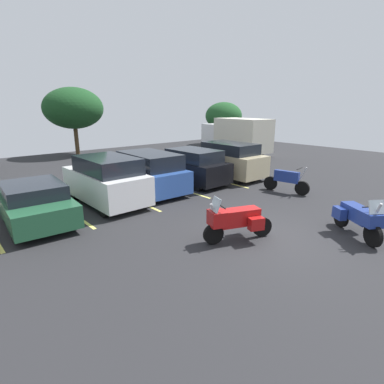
% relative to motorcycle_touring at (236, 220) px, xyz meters
% --- Properties ---
extents(ground, '(44.00, 44.00, 0.10)m').
position_rel_motorcycle_touring_xyz_m(ground, '(1.01, -0.48, -0.71)').
color(ground, '#262628').
extents(motorcycle_touring, '(2.12, 1.23, 1.39)m').
position_rel_motorcycle_touring_xyz_m(motorcycle_touring, '(0.00, 0.00, 0.00)').
color(motorcycle_touring, black).
rests_on(motorcycle_touring, ground).
extents(motorcycle_second, '(0.65, 2.15, 1.29)m').
position_rel_motorcycle_touring_xyz_m(motorcycle_second, '(5.71, 1.96, -0.08)').
color(motorcycle_second, black).
rests_on(motorcycle_second, ground).
extents(motorcycle_third, '(1.41, 1.89, 1.36)m').
position_rel_motorcycle_touring_xyz_m(motorcycle_third, '(3.00, -2.24, -0.01)').
color(motorcycle_third, black).
rests_on(motorcycle_third, ground).
extents(parking_stripes, '(15.74, 5.09, 0.01)m').
position_rel_motorcycle_touring_xyz_m(parking_stripes, '(-0.20, 6.09, -0.65)').
color(parking_stripes, '#EAE066').
rests_on(parking_stripes, ground).
extents(car_green, '(2.18, 4.85, 1.39)m').
position_rel_motorcycle_touring_xyz_m(car_green, '(-4.03, 5.69, 0.03)').
color(car_green, '#235638').
rests_on(car_green, ground).
extents(car_white, '(1.94, 4.25, 1.94)m').
position_rel_motorcycle_touring_xyz_m(car_white, '(-1.25, 5.81, 0.31)').
color(car_white, white).
rests_on(car_white, ground).
extents(car_blue, '(2.07, 4.39, 1.84)m').
position_rel_motorcycle_touring_xyz_m(car_blue, '(1.00, 6.21, 0.27)').
color(car_blue, '#2D519E').
rests_on(car_blue, ground).
extents(car_black, '(1.96, 4.51, 1.77)m').
position_rel_motorcycle_touring_xyz_m(car_black, '(3.56, 6.26, 0.21)').
color(car_black, black).
rests_on(car_black, ground).
extents(car_champagne, '(1.98, 4.58, 1.91)m').
position_rel_motorcycle_touring_xyz_m(car_champagne, '(6.07, 5.99, 0.30)').
color(car_champagne, '#C1B289').
rests_on(car_champagne, ground).
extents(box_truck, '(3.06, 6.57, 2.89)m').
position_rel_motorcycle_touring_xyz_m(box_truck, '(12.76, 11.24, 0.87)').
color(box_truck, silver).
rests_on(box_truck, ground).
extents(tree_center, '(4.56, 4.56, 5.26)m').
position_rel_motorcycle_touring_xyz_m(tree_center, '(2.69, 19.30, 3.01)').
color(tree_center, '#4C3823').
rests_on(tree_center, ground).
extents(tree_left, '(3.70, 3.70, 4.22)m').
position_rel_motorcycle_touring_xyz_m(tree_left, '(16.92, 16.65, 2.19)').
color(tree_left, '#4C3823').
rests_on(tree_left, ground).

